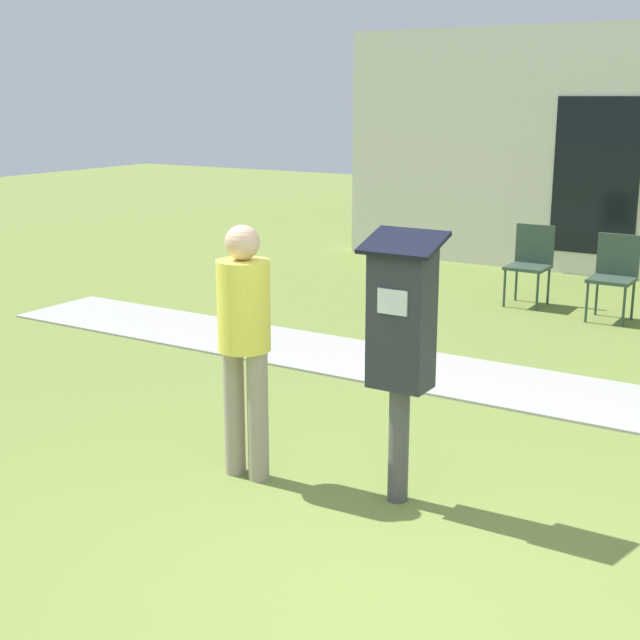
# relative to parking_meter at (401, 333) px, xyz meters

# --- Properties ---
(ground_plane) EXTENTS (40.00, 40.00, 0.00)m
(ground_plane) POSITION_rel_parking_meter_xyz_m (0.49, -0.94, -1.02)
(ground_plane) COLOR olive
(sidewalk) EXTENTS (12.00, 1.10, 0.02)m
(sidewalk) POSITION_rel_parking_meter_xyz_m (0.49, 2.35, -1.01)
(sidewalk) COLOR #A3A099
(sidewalk) RESTS_ON ground
(parking_meter) EXTENTS (0.44, 0.31, 1.59)m
(parking_meter) POSITION_rel_parking_meter_xyz_m (0.00, 0.00, 0.00)
(parking_meter) COLOR #4C4C4C
(parking_meter) RESTS_ON ground
(person_standing) EXTENTS (0.32, 0.32, 1.58)m
(person_standing) POSITION_rel_parking_meter_xyz_m (-0.96, -0.19, -0.09)
(person_standing) COLOR gray
(person_standing) RESTS_ON ground
(outdoor_chair_left) EXTENTS (0.44, 0.44, 0.90)m
(outdoor_chair_left) POSITION_rel_parking_meter_xyz_m (-1.04, 5.32, -0.49)
(outdoor_chair_left) COLOR #334738
(outdoor_chair_left) RESTS_ON ground
(outdoor_chair_middle) EXTENTS (0.44, 0.44, 0.90)m
(outdoor_chair_middle) POSITION_rel_parking_meter_xyz_m (-0.06, 5.10, -0.49)
(outdoor_chair_middle) COLOR #334738
(outdoor_chair_middle) RESTS_ON ground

